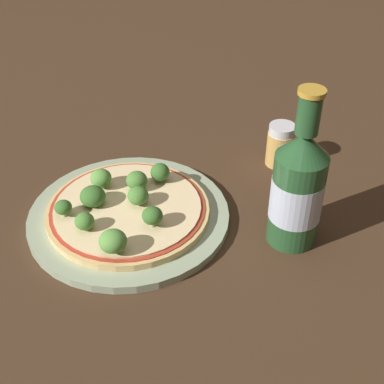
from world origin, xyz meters
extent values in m
plane|color=#3D2819|center=(0.00, 0.00, 0.00)|extent=(3.00, 3.00, 0.00)
cylinder|color=#93A384|center=(0.02, 0.01, 0.01)|extent=(0.28, 0.28, 0.01)
cylinder|color=tan|center=(0.02, 0.01, 0.02)|extent=(0.23, 0.23, 0.01)
cylinder|color=#A83823|center=(0.02, 0.01, 0.02)|extent=(0.22, 0.22, 0.00)
cylinder|color=beige|center=(0.02, 0.01, 0.02)|extent=(0.20, 0.20, 0.00)
cylinder|color=#89A866|center=(-0.02, 0.07, 0.03)|extent=(0.01, 0.01, 0.01)
ellipsoid|color=#386628|center=(-0.02, 0.07, 0.04)|extent=(0.03, 0.03, 0.03)
cylinder|color=#89A866|center=(-0.01, 0.03, 0.03)|extent=(0.01, 0.01, 0.01)
ellipsoid|color=#477A33|center=(-0.01, 0.03, 0.04)|extent=(0.03, 0.03, 0.03)
cylinder|color=#89A866|center=(0.05, -0.06, 0.03)|extent=(0.01, 0.01, 0.01)
ellipsoid|color=#477A33|center=(0.05, -0.06, 0.04)|extent=(0.03, 0.03, 0.02)
cylinder|color=#89A866|center=(0.02, 0.02, 0.03)|extent=(0.01, 0.01, 0.01)
ellipsoid|color=#477A33|center=(0.02, 0.02, 0.04)|extent=(0.03, 0.03, 0.03)
cylinder|color=#89A866|center=(0.10, -0.03, 0.03)|extent=(0.01, 0.01, 0.01)
ellipsoid|color=#568E3D|center=(0.10, -0.03, 0.04)|extent=(0.03, 0.03, 0.03)
cylinder|color=#89A866|center=(0.07, 0.03, 0.03)|extent=(0.01, 0.01, 0.01)
ellipsoid|color=#386628|center=(0.07, 0.03, 0.04)|extent=(0.03, 0.03, 0.02)
cylinder|color=#89A866|center=(0.00, -0.04, 0.03)|extent=(0.01, 0.01, 0.01)
ellipsoid|color=#386628|center=(0.00, -0.04, 0.04)|extent=(0.04, 0.04, 0.03)
cylinder|color=#89A866|center=(0.01, -0.08, 0.03)|extent=(0.01, 0.01, 0.01)
ellipsoid|color=#386628|center=(0.01, -0.08, 0.04)|extent=(0.02, 0.02, 0.02)
cylinder|color=#89A866|center=(-0.03, -0.02, 0.03)|extent=(0.01, 0.01, 0.01)
ellipsoid|color=#568E3D|center=(-0.03, -0.02, 0.04)|extent=(0.03, 0.03, 0.03)
cylinder|color=#234C28|center=(0.13, 0.20, 0.07)|extent=(0.07, 0.07, 0.13)
cylinder|color=#B2BCD1|center=(0.13, 0.20, 0.07)|extent=(0.07, 0.07, 0.06)
cone|color=#234C28|center=(0.13, 0.20, 0.15)|extent=(0.07, 0.07, 0.03)
cylinder|color=#234C28|center=(0.13, 0.20, 0.19)|extent=(0.03, 0.03, 0.05)
cylinder|color=#B7892D|center=(0.13, 0.20, 0.22)|extent=(0.03, 0.03, 0.01)
cylinder|color=tan|center=(-0.04, 0.27, 0.03)|extent=(0.04, 0.04, 0.06)
cylinder|color=silver|center=(-0.04, 0.27, 0.06)|extent=(0.04, 0.04, 0.01)
camera|label=1|loc=(0.59, -0.11, 0.49)|focal=50.00mm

